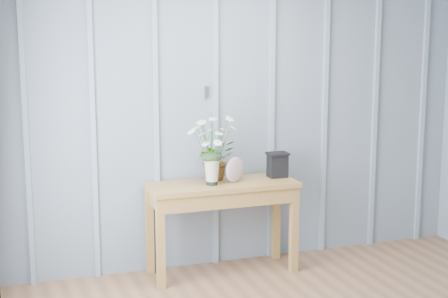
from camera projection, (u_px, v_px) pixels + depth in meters
name	position (u px, v px, depth m)	size (l,w,h in m)	color
room_shell	(319.00, 25.00, 4.33)	(4.00, 4.50, 2.50)	gray
sideboard	(222.00, 196.00, 5.48)	(1.20, 0.45, 0.75)	olive
daisy_vase	(212.00, 140.00, 5.32)	(0.41, 0.31, 0.57)	black
spider_plant	(216.00, 160.00, 5.54)	(0.29, 0.26, 0.33)	#1E3A19
felt_disc_vessel	(235.00, 170.00, 5.45)	(0.21, 0.06, 0.21)	#91596B
carved_box	(277.00, 165.00, 5.64)	(0.17, 0.13, 0.21)	black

